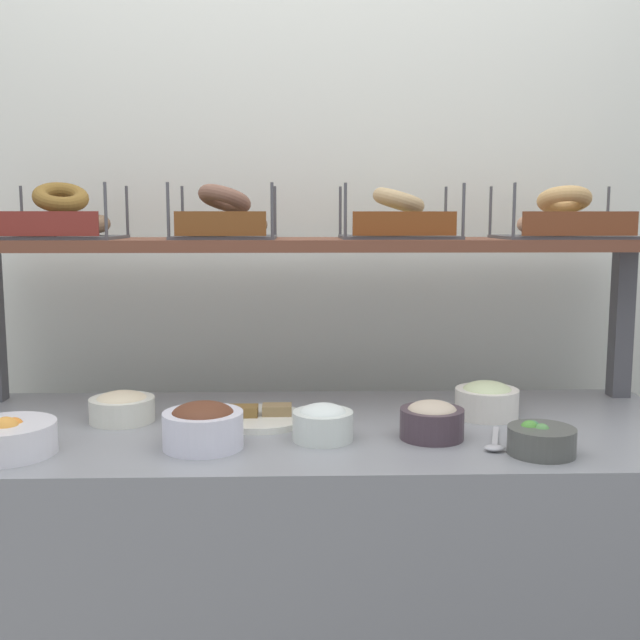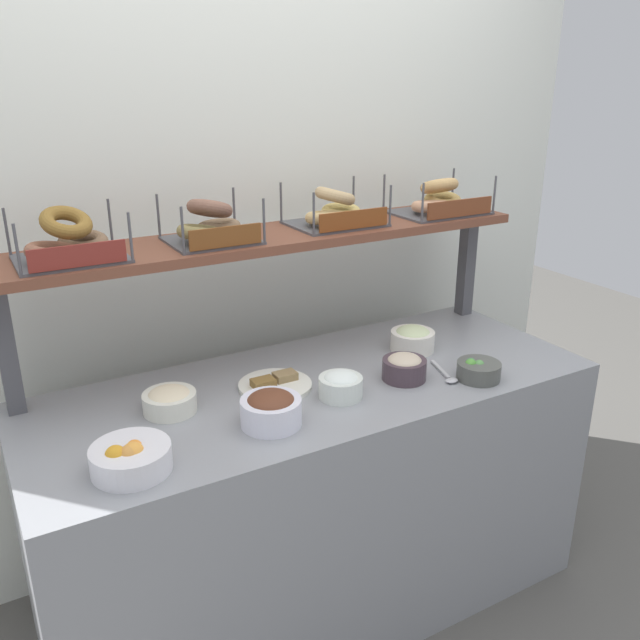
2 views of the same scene
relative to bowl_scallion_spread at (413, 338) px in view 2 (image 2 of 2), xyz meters
The scene contains 19 objects.
ground_plane 0.99m from the bowl_scallion_spread, behind, with size 8.00×8.00×0.00m, color #595651.
back_wall 0.72m from the bowl_scallion_spread, 131.34° to the left, with size 3.00×0.06×2.40m, color white.
deli_counter 0.64m from the bowl_scallion_spread, behind, with size 1.80×0.70×0.85m, color gray.
shelf_riser_left 1.30m from the bowl_scallion_spread, behind, with size 0.05×0.05×0.40m, color #4C4C51.
shelf_riser_right 0.49m from the bowl_scallion_spread, 26.45° to the left, with size 0.05×0.05×0.40m, color #4C4C51.
upper_shelf 0.60m from the bowl_scallion_spread, 154.28° to the left, with size 1.76×0.32×0.03m, color brown.
bowl_scallion_spread is the anchor object (origin of this frame).
bowl_fruit_salad 1.10m from the bowl_scallion_spread, 165.94° to the right, with size 0.20×0.20×0.08m.
bowl_tuna_salad 0.24m from the bowl_scallion_spread, 133.38° to the right, with size 0.14×0.14×0.08m.
bowl_veggie_mix 0.29m from the bowl_scallion_spread, 82.33° to the right, with size 0.14×0.14×0.07m.
bowl_chocolate_spread 0.70m from the bowl_scallion_spread, 160.89° to the right, with size 0.17×0.17×0.10m.
bowl_cream_cheese 0.45m from the bowl_scallion_spread, 156.02° to the right, with size 0.13×0.13×0.08m.
bowl_potato_salad 0.88m from the bowl_scallion_spread, behind, with size 0.15×0.15×0.07m.
serving_plate_white 0.55m from the bowl_scallion_spread, behind, with size 0.23×0.23×0.04m.
serving_spoon_near_plate 0.24m from the bowl_scallion_spread, 99.80° to the right, with size 0.07×0.17×0.01m.
bagel_basket_cinnamon_raisin 1.17m from the bowl_scallion_spread, behind, with size 0.29×0.24×0.15m.
bagel_basket_poppy 0.81m from the bowl_scallion_spread, 163.58° to the left, with size 0.28×0.26×0.15m.
bagel_basket_plain 0.52m from the bowl_scallion_spread, 133.51° to the left, with size 0.30×0.25×0.14m.
bagel_basket_sesame 0.53m from the bowl_scallion_spread, 38.52° to the left, with size 0.34×0.25×0.14m.
Camera 2 is at (-0.93, -1.65, 1.77)m, focal length 37.33 mm.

